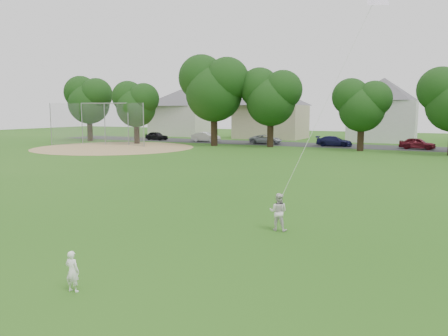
% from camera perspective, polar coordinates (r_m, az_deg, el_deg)
% --- Properties ---
extents(ground, '(160.00, 160.00, 0.00)m').
position_cam_1_polar(ground, '(13.52, -6.77, -10.52)').
color(ground, '#235613').
rests_on(ground, ground).
extents(street, '(90.00, 7.00, 0.01)m').
position_cam_1_polar(street, '(53.38, 18.65, 2.62)').
color(street, '#2D2D30').
rests_on(street, ground).
extents(dirt_infield, '(18.00, 18.00, 0.02)m').
position_cam_1_polar(dirt_infield, '(51.11, -14.12, 2.60)').
color(dirt_infield, '#9E7F51').
rests_on(dirt_infield, ground).
extents(toddler, '(0.38, 0.27, 0.98)m').
position_cam_1_polar(toddler, '(10.93, -19.20, -12.62)').
color(toddler, white).
rests_on(toddler, ground).
extents(older_boy, '(0.69, 0.57, 1.33)m').
position_cam_1_polar(older_boy, '(15.42, 7.11, -5.71)').
color(older_boy, silver).
rests_on(older_boy, ground).
extents(kite, '(1.88, 1.25, 7.79)m').
position_cam_1_polar(kite, '(15.46, 13.26, 8.46)').
color(kite, silver).
rests_on(kite, ground).
extents(baseball_backstop, '(11.18, 4.52, 5.08)m').
position_cam_1_polar(baseball_backstop, '(55.27, -15.56, 5.53)').
color(baseball_backstop, gray).
rests_on(baseball_backstop, ground).
extents(tree_row, '(81.29, 8.97, 11.08)m').
position_cam_1_polar(tree_row, '(46.77, 22.24, 9.60)').
color(tree_row, black).
rests_on(tree_row, ground).
extents(parked_cars, '(46.32, 2.27, 1.29)m').
position_cam_1_polar(parked_cars, '(54.09, 9.82, 3.62)').
color(parked_cars, black).
rests_on(parked_cars, ground).
extents(house_row, '(77.54, 14.21, 10.07)m').
position_cam_1_polar(house_row, '(63.07, 20.79, 7.76)').
color(house_row, beige).
rests_on(house_row, ground).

